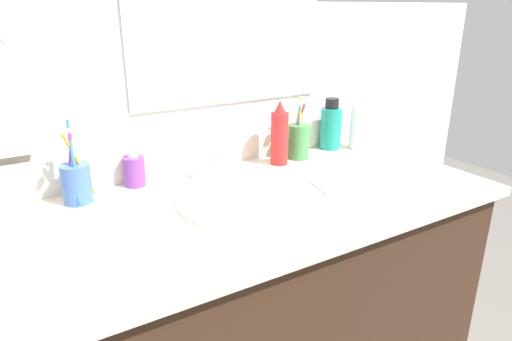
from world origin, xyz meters
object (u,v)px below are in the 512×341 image
Objects in this scene: bottle_mouthwash_teal at (331,126)px; bottle_spray_red at (280,136)px; soap_bar at (3,206)px; bottle_cream_purple at (134,170)px; cup_blue_plastic at (76,182)px; cup_green at (298,139)px; faucet at (219,164)px; bottle_lotion_white at (359,125)px.

bottle_mouthwash_teal is 0.87× the size of bottle_spray_red.
soap_bar is at bearing 176.03° from bottle_spray_red.
bottle_mouthwash_teal is 0.23m from bottle_spray_red.
cup_blue_plastic reaches higher than bottle_cream_purple.
cup_green is at bearing -4.13° from bottle_cream_purple.
cup_blue_plastic reaches higher than bottle_mouthwash_teal.
faucet is 0.53m from soap_bar.
bottle_mouthwash_teal is at bearing 148.05° from bottle_lotion_white.
bottle_mouthwash_teal is 0.09m from bottle_lotion_white.
cup_green is 0.79m from soap_bar.
faucet is at bearing 0.53° from cup_blue_plastic.
bottle_mouthwash_teal reaches higher than faucet.
cup_blue_plastic is (-0.15, -0.04, 0.01)m from bottle_cream_purple.
cup_green reaches higher than bottle_mouthwash_teal.
bottle_cream_purple is 0.49m from cup_green.
bottle_spray_red reaches higher than faucet.
bottle_mouthwash_teal is 0.79m from cup_blue_plastic.
cup_green is (-0.23, 0.02, -0.02)m from bottle_lotion_white.
bottle_cream_purple is at bearing 175.73° from bottle_lotion_white.
cup_blue_plastic is 0.64m from cup_green.
bottle_cream_purple is (-0.22, 0.03, 0.01)m from faucet.
bottle_lotion_white is at bearing -4.58° from cup_green.
faucet is 0.85× the size of bottle_spray_red.
cup_green is (0.49, -0.04, 0.02)m from bottle_cream_purple.
cup_green reaches higher than soap_bar.
soap_bar is (-0.52, 0.03, -0.02)m from faucet.
bottle_lotion_white is at bearing -1.17° from cup_blue_plastic.
bottle_spray_red is at bearing -169.85° from cup_green.
cup_green is at bearing -0.61° from faucet.
bottle_spray_red and cup_green have the same top height.
faucet is 0.20m from bottle_spray_red.
bottle_cream_purple is 0.42m from bottle_spray_red.
bottle_spray_red is at bearing -1.39° from cup_blue_plastic.
bottle_cream_purple is at bearing 175.87° from cup_green.
bottle_mouthwash_teal is at bearing 11.34° from cup_green.
cup_green is at bearing -168.66° from bottle_mouthwash_teal.
cup_blue_plastic is at bearing -179.47° from faucet.
bottle_lotion_white is at bearing -2.43° from faucet.
soap_bar is at bearing 179.67° from bottle_mouthwash_teal.
bottle_spray_red is (0.41, -0.05, 0.04)m from bottle_cream_purple.
cup_green is 2.95× the size of soap_bar.
bottle_spray_red is 0.56m from cup_blue_plastic.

